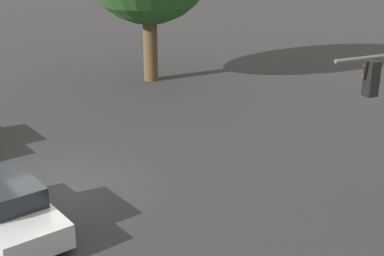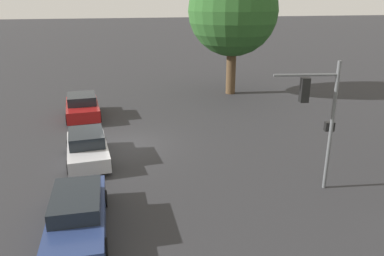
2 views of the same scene
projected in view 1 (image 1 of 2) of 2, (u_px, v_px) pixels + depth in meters
ground_plane at (59, 191)px, 16.33m from camera, size 300.00×300.00×0.00m
crossing_car_2 at (8, 208)px, 13.99m from camera, size 4.20×1.99×1.36m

